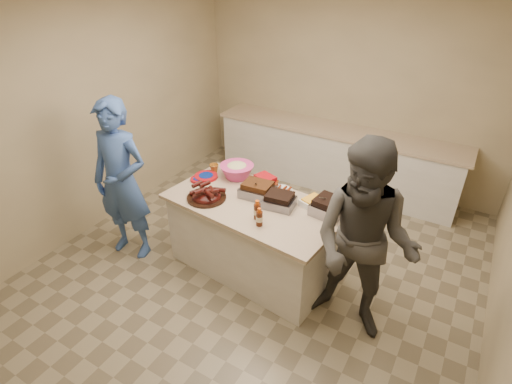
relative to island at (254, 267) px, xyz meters
The scene contains 20 objects.
room 0.06m from the island, 27.15° to the left, with size 4.50×5.00×2.70m, color tan, non-canonical shape.
back_counter 2.27m from the island, 88.56° to the left, with size 3.60×0.64×0.90m, color silver, non-canonical shape.
island is the anchor object (origin of this frame).
rib_platter 0.98m from the island, 159.42° to the right, with size 0.41×0.41×0.16m, color #3F0E0B, non-canonical shape.
pulled_pork_tray 0.86m from the island, 101.99° to the left, with size 0.34×0.26×0.10m, color #47230F.
brisket_tray 0.89m from the island, 15.91° to the left, with size 0.30×0.25×0.09m, color black.
roasting_pan 1.14m from the island, 14.71° to the left, with size 0.29×0.29×0.12m, color gray.
coleslaw_bowl 1.03m from the island, 139.70° to the left, with size 0.38×0.38×0.26m, color #CC387F, non-canonical shape.
sausage_plate 0.92m from the island, 68.45° to the left, with size 0.30×0.30×0.05m, color silver.
mac_cheese_dish 1.07m from the island, 21.96° to the left, with size 0.32×0.23×0.08m, color yellow.
bbq_bottle_a 0.90m from the island, 52.18° to the right, with size 0.07×0.07×0.20m, color #3D180A.
bbq_bottle_b 0.94m from the island, 51.46° to the right, with size 0.06×0.06×0.19m, color #3D180A.
mustard_bottle 0.86m from the island, 127.44° to the left, with size 0.05×0.05×0.13m, color #FAD100.
sauce_bowl 0.86m from the island, 64.44° to the left, with size 0.14×0.05×0.14m, color silver.
plate_stack_large 1.14m from the island, 165.92° to the left, with size 0.26×0.26×0.03m, color #9D0B12.
plate_stack_small 1.15m from the island, behind, with size 0.17×0.17×0.02m, color #9D0B12.
plastic_cup 1.18m from the island, 154.87° to the left, with size 0.11×0.10×0.11m, color #965C1D.
basket_stack 0.94m from the island, 101.65° to the left, with size 0.21×0.16×0.11m, color #9D0B12.
guest_blue 1.46m from the island, 162.08° to the right, with size 0.67×1.84×0.44m, color #385AA2.
guest_gray 1.22m from the island, 10.55° to the right, with size 0.91×1.87×0.71m, color #46443F.
Camera 1 is at (1.71, -2.98, 3.01)m, focal length 28.00 mm.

